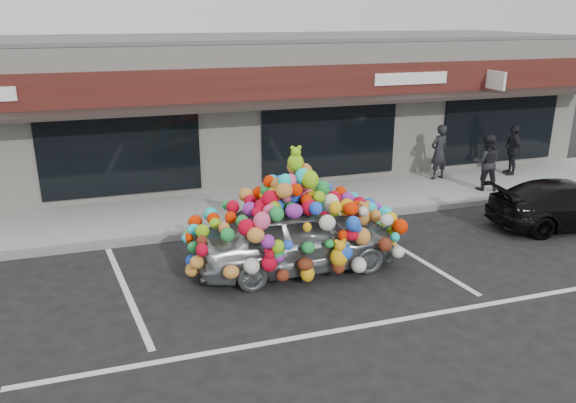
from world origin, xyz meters
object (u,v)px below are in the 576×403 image
object	(u,v)px
toy_car	(295,229)
pedestrian_c	(512,150)
black_sedan	(568,204)
pedestrian_b	(486,163)
pedestrian_a	(439,152)

from	to	relation	value
toy_car	pedestrian_c	world-z (taller)	toy_car
toy_car	black_sedan	size ratio (longest dim) A/B	1.12
toy_car	pedestrian_b	size ratio (longest dim) A/B	2.72
pedestrian_c	toy_car	bearing A→B (deg)	-52.17
pedestrian_c	black_sedan	bearing A→B (deg)	-8.25
toy_car	pedestrian_a	world-z (taller)	toy_car
pedestrian_b	pedestrian_c	world-z (taller)	pedestrian_b
black_sedan	pedestrian_a	distance (m)	4.30
pedestrian_c	pedestrian_a	bearing A→B (deg)	-83.65
toy_car	pedestrian_b	distance (m)	7.40
toy_car	pedestrian_b	xyz separation A→B (m)	(6.75, 3.04, 0.09)
pedestrian_b	pedestrian_c	distance (m)	2.14
toy_car	pedestrian_a	xyz separation A→B (m)	(6.06, 4.42, 0.13)
black_sedan	pedestrian_c	xyz separation A→B (m)	(1.42, 3.91, 0.36)
black_sedan	pedestrian_b	world-z (taller)	pedestrian_b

